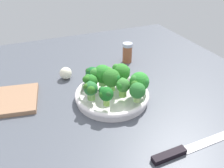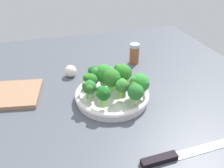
# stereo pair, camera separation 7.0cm
# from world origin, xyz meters

# --- Properties ---
(ground_plane) EXTENTS (1.30, 1.30, 0.03)m
(ground_plane) POSITION_xyz_m (0.00, 0.00, -0.01)
(ground_plane) COLOR #4C515B
(bowl) EXTENTS (0.25, 0.25, 0.03)m
(bowl) POSITION_xyz_m (-0.04, 0.03, 0.02)
(bowl) COLOR white
(bowl) RESTS_ON ground_plane
(broccoli_floret_0) EXTENTS (0.07, 0.07, 0.07)m
(broccoli_floret_0) POSITION_xyz_m (-0.12, 0.06, 0.07)
(broccoli_floret_0) COLOR #7DB15A
(broccoli_floret_0) RESTS_ON bowl
(broccoli_floret_1) EXTENTS (0.06, 0.06, 0.08)m
(broccoli_floret_1) POSITION_xyz_m (-0.04, 0.02, 0.08)
(broccoli_floret_1) COLOR #89C65F
(broccoli_floret_1) RESTS_ON bowl
(broccoli_floret_2) EXTENTS (0.06, 0.06, 0.07)m
(broccoli_floret_2) POSITION_xyz_m (-0.09, -0.02, 0.08)
(broccoli_floret_2) COLOR #82CA5C
(broccoli_floret_2) RESTS_ON bowl
(broccoli_floret_3) EXTENTS (0.07, 0.06, 0.08)m
(broccoli_floret_3) POSITION_xyz_m (-0.02, -0.03, 0.08)
(broccoli_floret_3) COLOR #90D473
(broccoli_floret_3) RESTS_ON bowl
(broccoli_floret_4) EXTENTS (0.05, 0.05, 0.06)m
(broccoli_floret_4) POSITION_xyz_m (-0.06, 0.06, 0.07)
(broccoli_floret_4) COLOR #81C14E
(broccoli_floret_4) RESTS_ON bowl
(broccoli_floret_5) EXTENTS (0.05, 0.04, 0.06)m
(broccoli_floret_5) POSITION_xyz_m (0.03, -0.00, 0.07)
(broccoli_floret_5) COLOR #8CBD67
(broccoli_floret_5) RESTS_ON bowl
(broccoli_floret_6) EXTENTS (0.05, 0.05, 0.06)m
(broccoli_floret_6) POSITION_xyz_m (0.01, 0.09, 0.07)
(broccoli_floret_6) COLOR #89C14C
(broccoli_floret_6) RESTS_ON bowl
(broccoli_floret_7) EXTENTS (0.05, 0.06, 0.06)m
(broccoli_floret_7) POSITION_xyz_m (0.04, 0.04, 0.07)
(broccoli_floret_7) COLOR #77B158
(broccoli_floret_7) RESTS_ON bowl
(broccoli_floret_8) EXTENTS (0.05, 0.05, 0.06)m
(broccoli_floret_8) POSITION_xyz_m (-0.00, -0.06, 0.07)
(broccoli_floret_8) COLOR #7AB260
(broccoli_floret_8) RESTS_ON bowl
(broccoli_floret_9) EXTENTS (0.05, 0.06, 0.07)m
(broccoli_floret_9) POSITION_xyz_m (-0.09, 0.11, 0.07)
(broccoli_floret_9) COLOR #A2C872
(broccoli_floret_9) RESTS_ON bowl
(knife) EXTENTS (0.27, 0.03, 0.01)m
(knife) POSITION_xyz_m (-0.12, 0.32, 0.01)
(knife) COLOR silver
(knife) RESTS_ON ground_plane
(cutting_board) EXTENTS (0.26, 0.21, 0.02)m
(cutting_board) POSITION_xyz_m (0.31, -0.10, 0.01)
(cutting_board) COLOR #9C7254
(cutting_board) RESTS_ON ground_plane
(garlic_bulb) EXTENTS (0.05, 0.05, 0.05)m
(garlic_bulb) POSITION_xyz_m (0.07, -0.18, 0.02)
(garlic_bulb) COLOR #F1EBCE
(garlic_bulb) RESTS_ON ground_plane
(pepper_shaker) EXTENTS (0.04, 0.04, 0.09)m
(pepper_shaker) POSITION_xyz_m (-0.22, -0.22, 0.05)
(pepper_shaker) COLOR brown
(pepper_shaker) RESTS_ON ground_plane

